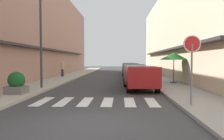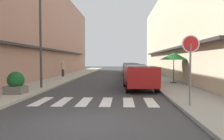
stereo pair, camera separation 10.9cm
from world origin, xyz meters
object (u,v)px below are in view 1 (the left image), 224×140
at_px(parked_car_far, 131,68).
at_px(pedestrian_walking_near, 62,69).
at_px(planter_corner, 17,83).
at_px(round_street_sign, 192,52).
at_px(parked_car_near, 140,75).
at_px(parked_car_mid, 134,71).
at_px(parked_car_distant, 129,67).
at_px(cafe_umbrella, 174,56).
at_px(street_lamp, 44,31).

bearing_deg(parked_car_far, pedestrian_walking_near, -158.53).
xyz_separation_m(planter_corner, pedestrian_walking_near, (-0.80, 12.19, 0.31)).
xyz_separation_m(round_street_sign, pedestrian_walking_near, (-8.70, 14.90, -1.18)).
bearing_deg(round_street_sign, parked_car_far, 94.72).
height_order(parked_car_near, parked_car_mid, same).
bearing_deg(parked_car_distant, parked_car_far, -90.00).
bearing_deg(parked_car_far, round_street_sign, -85.28).
xyz_separation_m(parked_car_far, planter_corner, (-6.43, -15.03, -0.29)).
xyz_separation_m(cafe_umbrella, planter_corner, (-9.24, -5.92, -1.48)).
xyz_separation_m(parked_car_near, planter_corner, (-6.43, -2.67, -0.29)).
bearing_deg(round_street_sign, street_lamp, 144.45).
xyz_separation_m(parked_car_distant, pedestrian_walking_near, (-7.24, -8.66, 0.02)).
bearing_deg(cafe_umbrella, round_street_sign, -98.82).
bearing_deg(parked_car_near, parked_car_far, 90.00).
xyz_separation_m(parked_car_distant, cafe_umbrella, (2.80, -14.92, 1.19)).
distance_m(parked_car_near, planter_corner, 6.97).
bearing_deg(pedestrian_walking_near, round_street_sign, 53.49).
bearing_deg(parked_car_mid, parked_car_distant, 90.00).
xyz_separation_m(parked_car_far, cafe_umbrella, (2.80, -9.11, 1.19)).
distance_m(cafe_umbrella, pedestrian_walking_near, 11.89).
xyz_separation_m(parked_car_near, parked_car_distant, (-0.00, 18.17, -0.00)).
relative_size(parked_car_near, cafe_umbrella, 1.99).
xyz_separation_m(parked_car_mid, cafe_umbrella, (2.80, -2.35, 1.18)).
distance_m(parked_car_near, parked_car_distant, 18.17).
relative_size(parked_car_distant, street_lamp, 0.72).
height_order(parked_car_far, planter_corner, parked_car_far).
height_order(parked_car_far, street_lamp, street_lamp).
height_order(parked_car_distant, pedestrian_walking_near, pedestrian_walking_near).
bearing_deg(round_street_sign, parked_car_mid, 97.60).
bearing_deg(pedestrian_walking_near, parked_car_mid, 84.77).
distance_m(parked_car_near, pedestrian_walking_near, 11.95).
height_order(planter_corner, pedestrian_walking_near, pedestrian_walking_near).
distance_m(parked_car_near, parked_car_mid, 5.60).
bearing_deg(parked_car_distant, parked_car_near, -90.00).
height_order(round_street_sign, street_lamp, street_lamp).
distance_m(parked_car_far, street_lamp, 14.06).
bearing_deg(parked_car_mid, planter_corner, -127.88).
height_order(parked_car_distant, street_lamp, street_lamp).
bearing_deg(parked_car_near, parked_car_mid, 90.00).
distance_m(round_street_sign, street_lamp, 9.13).
xyz_separation_m(parked_car_far, round_street_sign, (1.47, -17.74, 1.20)).
bearing_deg(parked_car_far, parked_car_mid, -90.00).
xyz_separation_m(parked_car_far, pedestrian_walking_near, (-7.24, -2.85, 0.02)).
height_order(parked_car_mid, street_lamp, street_lamp).
distance_m(parked_car_near, round_street_sign, 5.71).
xyz_separation_m(parked_car_near, parked_car_mid, (0.00, 5.60, 0.00)).
height_order(street_lamp, planter_corner, street_lamp).
xyz_separation_m(parked_car_distant, planter_corner, (-6.43, -20.84, -0.29)).
height_order(parked_car_mid, round_street_sign, round_street_sign).
distance_m(round_street_sign, pedestrian_walking_near, 17.29).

